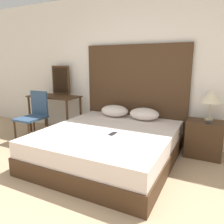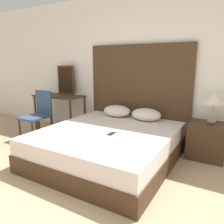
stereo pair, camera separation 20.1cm
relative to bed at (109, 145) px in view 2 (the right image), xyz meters
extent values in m
cube|color=white|center=(0.15, 1.13, 1.11)|extent=(10.00, 0.06, 2.70)
cube|color=#422B19|center=(0.00, 0.00, -0.11)|extent=(1.87, 2.06, 0.25)
cube|color=silver|center=(0.00, 0.00, 0.13)|extent=(1.83, 2.02, 0.23)
cube|color=#422B19|center=(0.00, 1.05, 0.65)|extent=(1.96, 0.05, 1.78)
ellipsoid|color=silver|center=(-0.29, 0.79, 0.35)|extent=(0.52, 0.39, 0.21)
ellipsoid|color=silver|center=(0.29, 0.79, 0.35)|extent=(0.52, 0.39, 0.21)
cube|color=#232328|center=(0.14, -0.15, 0.25)|extent=(0.08, 0.15, 0.01)
cube|color=#422B19|center=(1.28, 0.77, 0.05)|extent=(0.54, 0.36, 0.58)
cylinder|color=tan|center=(1.31, 0.84, 0.35)|extent=(0.12, 0.12, 0.02)
cylinder|color=tan|center=(1.31, 0.84, 0.49)|extent=(0.02, 0.02, 0.26)
cone|color=beige|center=(1.31, 0.84, 0.72)|extent=(0.31, 0.31, 0.19)
cube|color=black|center=(1.33, 0.68, 0.35)|extent=(0.10, 0.16, 0.01)
cube|color=#422B19|center=(-1.67, 0.73, 0.53)|extent=(1.08, 0.53, 0.02)
cylinder|color=#422B19|center=(-2.16, 0.50, 0.14)|extent=(0.04, 0.04, 0.75)
cylinder|color=#422B19|center=(-1.17, 0.50, 0.14)|extent=(0.04, 0.04, 0.75)
cylinder|color=#422B19|center=(-2.16, 0.96, 0.14)|extent=(0.04, 0.04, 0.75)
cylinder|color=#422B19|center=(-1.17, 0.96, 0.14)|extent=(0.04, 0.04, 0.75)
cube|color=#422B19|center=(-1.67, 0.97, 0.85)|extent=(0.44, 0.03, 0.61)
cube|color=#B2BCC6|center=(-1.67, 0.96, 0.85)|extent=(0.38, 0.01, 0.54)
cube|color=#334C6B|center=(-1.69, 0.09, 0.20)|extent=(0.42, 0.52, 0.04)
cube|color=#334C6B|center=(-1.69, 0.33, 0.45)|extent=(0.39, 0.04, 0.46)
cylinder|color=#422B19|center=(-1.87, -0.14, -0.03)|extent=(0.04, 0.04, 0.42)
cylinder|color=#422B19|center=(-1.51, -0.14, -0.03)|extent=(0.04, 0.04, 0.42)
cylinder|color=#422B19|center=(-1.87, 0.32, -0.03)|extent=(0.04, 0.04, 0.42)
cylinder|color=#422B19|center=(-1.51, 0.32, -0.03)|extent=(0.04, 0.04, 0.42)
camera|label=1|loc=(1.43, -2.77, 1.22)|focal=35.00mm
camera|label=2|loc=(1.61, -2.67, 1.22)|focal=35.00mm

